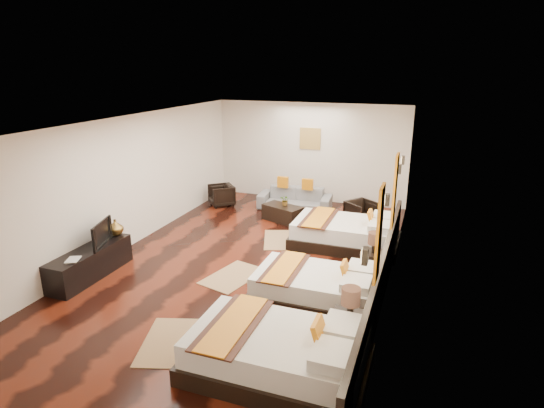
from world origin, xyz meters
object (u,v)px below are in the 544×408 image
at_px(nightstand_a, 349,329).
at_px(armchair_right, 361,213).
at_px(armchair_left, 221,195).
at_px(bed_far, 347,233).
at_px(sofa, 295,199).
at_px(bed_near, 279,353).
at_px(figurine, 115,227).
at_px(tv_console, 90,263).
at_px(tv, 98,233).
at_px(bed_mid, 317,287).
at_px(nightstand_b, 373,262).
at_px(book, 67,260).
at_px(table_plant, 285,200).
at_px(coffee_table, 283,213).

relative_size(nightstand_a, armchair_right, 1.47).
bearing_deg(armchair_left, armchair_right, 45.13).
bearing_deg(bed_far, sofa, 130.75).
xyz_separation_m(bed_near, figurine, (-4.20, 2.18, 0.41)).
relative_size(tv_console, armchair_left, 2.76).
bearing_deg(tv, bed_far, -72.29).
distance_m(bed_mid, nightstand_b, 1.44).
xyz_separation_m(tv_console, armchair_left, (0.34, 4.83, 0.02)).
relative_size(bed_far, nightstand_b, 2.56).
height_order(bed_near, book, bed_near).
xyz_separation_m(tv_console, figurine, (0.00, 0.78, 0.44)).
bearing_deg(tv_console, nightstand_a, -7.25).
xyz_separation_m(nightstand_b, armchair_right, (-0.67, 2.83, -0.01)).
distance_m(bed_mid, nightstand_a, 1.39).
relative_size(tv_console, figurine, 5.61).
distance_m(bed_near, armchair_left, 7.32).
relative_size(bed_mid, armchair_right, 3.15).
distance_m(bed_near, bed_mid, 1.94).
bearing_deg(table_plant, tv, -120.77).
bearing_deg(bed_near, bed_mid, 90.09).
bearing_deg(book, armchair_right, 50.19).
height_order(book, sofa, same).
bearing_deg(bed_mid, table_plant, 115.69).
height_order(tv_console, tv, tv).
bearing_deg(figurine, bed_far, 29.01).
distance_m(book, table_plant, 5.34).
distance_m(nightstand_b, sofa, 4.32).
bearing_deg(tv_console, nightstand_b, 19.67).
distance_m(bed_mid, sofa, 5.03).
relative_size(bed_mid, nightstand_b, 2.33).
bearing_deg(nightstand_a, nightstand_b, 90.00).
bearing_deg(tv, bed_mid, -102.72).
bearing_deg(tv, sofa, -41.92).
xyz_separation_m(bed_mid, table_plant, (-1.77, 3.68, 0.27)).
bearing_deg(armchair_left, bed_near, -9.81).
relative_size(nightstand_b, tv, 1.09).
xyz_separation_m(book, coffee_table, (2.37, 4.72, -0.36)).
distance_m(bed_near, nightstand_a, 1.07).
height_order(bed_near, figurine, bed_near).
relative_size(bed_far, sofa, 1.15).
xyz_separation_m(book, figurine, (0.00, 1.31, 0.15)).
height_order(bed_near, nightstand_b, nightstand_b).
height_order(nightstand_b, armchair_left, nightstand_b).
distance_m(bed_mid, tv, 4.19).
bearing_deg(armchair_right, armchair_left, 123.85).
height_order(bed_mid, sofa, bed_mid).
bearing_deg(armchair_left, book, -45.25).
bearing_deg(sofa, book, -117.05).
relative_size(armchair_left, coffee_table, 0.65).
distance_m(tv_console, armchair_right, 6.28).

